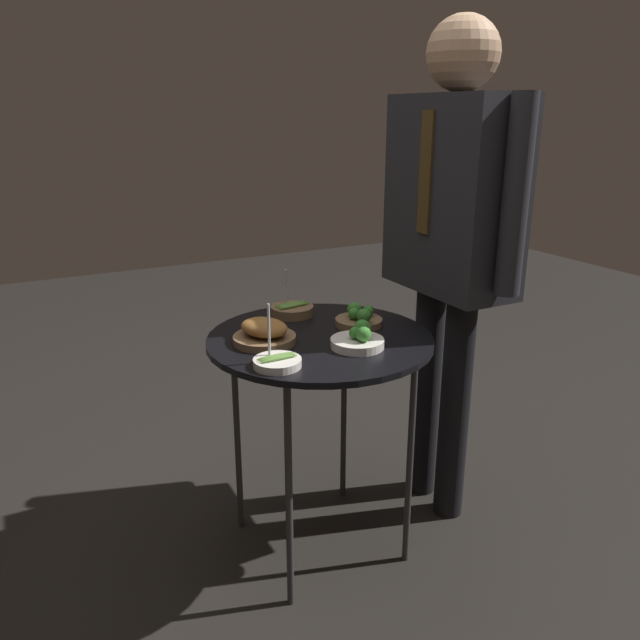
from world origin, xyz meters
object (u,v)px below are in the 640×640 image
object	(u,v)px
bowl_roast_front_right	(264,333)
bowl_broccoli_front_center	(358,340)
bowl_broccoli_front_left	(359,318)
serving_cart	(320,354)
bowl_asparagus_mid_right	(277,362)
waiter_figure	(452,220)
bowl_asparagus_back_right	(292,310)

from	to	relation	value
bowl_roast_front_right	bowl_broccoli_front_center	size ratio (longest dim) A/B	1.19
bowl_broccoli_front_left	serving_cart	bearing A→B (deg)	-77.24
bowl_roast_front_right	bowl_broccoli_front_left	distance (m)	0.31
serving_cart	bowl_asparagus_mid_right	xyz separation A→B (m)	(0.15, -0.20, 0.07)
bowl_broccoli_front_center	bowl_asparagus_mid_right	xyz separation A→B (m)	(0.02, -0.25, -0.01)
serving_cart	bowl_asparagus_mid_right	distance (m)	0.26
bowl_broccoli_front_center	waiter_figure	distance (m)	0.52
serving_cart	bowl_broccoli_front_center	world-z (taller)	bowl_broccoli_front_center
bowl_roast_front_right	waiter_figure	distance (m)	0.69
serving_cart	waiter_figure	world-z (taller)	waiter_figure
serving_cart	bowl_broccoli_front_center	xyz separation A→B (m)	(0.12, 0.05, 0.08)
bowl_broccoli_front_center	bowl_asparagus_mid_right	distance (m)	0.26
bowl_broccoli_front_center	bowl_roast_front_right	bearing A→B (deg)	-124.95
bowl_roast_front_right	bowl_broccoli_front_left	bearing A→B (deg)	91.37
bowl_roast_front_right	serving_cart	bearing A→B (deg)	80.58
serving_cart	bowl_roast_front_right	xyz separation A→B (m)	(-0.03, -0.16, 0.08)
bowl_broccoli_front_left	bowl_asparagus_back_right	world-z (taller)	bowl_asparagus_back_right
bowl_asparagus_mid_right	bowl_asparagus_back_right	bearing A→B (deg)	149.64
waiter_figure	bowl_asparagus_back_right	bearing A→B (deg)	-113.50
bowl_broccoli_front_left	waiter_figure	distance (m)	0.42
bowl_broccoli_front_center	bowl_asparagus_back_right	bearing A→B (deg)	-173.22
serving_cart	bowl_broccoli_front_left	size ratio (longest dim) A/B	4.95
serving_cart	bowl_asparagus_mid_right	size ratio (longest dim) A/B	4.47
bowl_asparagus_back_right	bowl_broccoli_front_left	bearing A→B (deg)	36.88
bowl_broccoli_front_left	bowl_asparagus_back_right	size ratio (longest dim) A/B	1.01
bowl_roast_front_right	bowl_broccoli_front_left	xyz separation A→B (m)	(-0.01, 0.31, -0.01)
bowl_roast_front_right	bowl_broccoli_front_center	xyz separation A→B (m)	(0.15, 0.22, -0.01)
bowl_broccoli_front_center	bowl_broccoli_front_left	world-z (taller)	bowl_broccoli_front_center
bowl_broccoli_front_left	bowl_asparagus_mid_right	world-z (taller)	bowl_asparagus_mid_right
bowl_broccoli_front_center	bowl_asparagus_back_right	xyz separation A→B (m)	(-0.34, -0.04, -0.00)
bowl_roast_front_right	bowl_asparagus_back_right	distance (m)	0.26
serving_cart	bowl_asparagus_back_right	distance (m)	0.23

